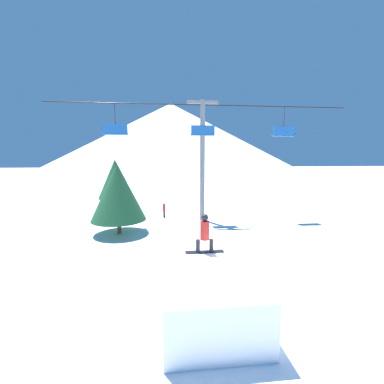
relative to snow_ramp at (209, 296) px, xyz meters
The scene contains 8 objects.
ground_plane 1.62m from the snow_ramp, ahead, with size 220.00×220.00×0.00m, color white.
mountain_ridge 85.89m from the snow_ramp, 89.06° to the left, with size 88.22×88.22×23.11m.
snow_ramp is the anchor object (origin of this frame).
snowboarder 2.22m from the snow_ramp, 86.23° to the left, with size 1.44×0.33×1.46m.
chairlift 13.63m from the snow_ramp, 82.45° to the left, with size 23.06×0.44×9.38m.
pine_tree_near 10.80m from the snow_ramp, 114.31° to the left, with size 3.59×3.59×4.70m.
pine_tree_far 19.69m from the snow_ramp, 108.23° to the left, with size 3.43×3.43×4.83m.
distant_skier 13.91m from the snow_ramp, 95.67° to the left, with size 0.24×0.24×1.23m.
Camera 1 is at (-2.76, -7.27, 5.16)m, focal length 24.00 mm.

